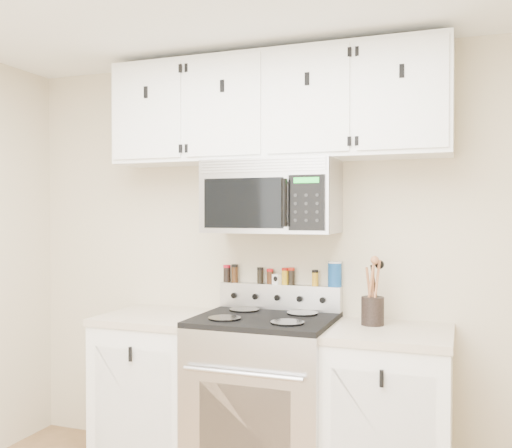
{
  "coord_description": "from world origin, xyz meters",
  "views": [
    {
      "loc": [
        1.05,
        -1.6,
        1.53
      ],
      "look_at": [
        -0.06,
        1.45,
        1.47
      ],
      "focal_mm": 40.0,
      "sensor_mm": 36.0,
      "label": 1
    }
  ],
  "objects_px": {
    "range": "(265,398)",
    "salt_canister": "(335,274)",
    "microwave": "(272,197)",
    "utensil_crock": "(373,309)"
  },
  "relations": [
    {
      "from": "range",
      "to": "microwave",
      "type": "height_order",
      "value": "microwave"
    },
    {
      "from": "microwave",
      "to": "salt_canister",
      "type": "height_order",
      "value": "microwave"
    },
    {
      "from": "range",
      "to": "microwave",
      "type": "xyz_separation_m",
      "value": [
        0.0,
        0.13,
        1.14
      ]
    },
    {
      "from": "utensil_crock",
      "to": "salt_canister",
      "type": "xyz_separation_m",
      "value": [
        -0.25,
        0.17,
        0.16
      ]
    },
    {
      "from": "utensil_crock",
      "to": "salt_canister",
      "type": "relative_size",
      "value": 2.41
    },
    {
      "from": "salt_canister",
      "to": "utensil_crock",
      "type": "bearing_deg",
      "value": -33.92
    },
    {
      "from": "range",
      "to": "utensil_crock",
      "type": "relative_size",
      "value": 3.05
    },
    {
      "from": "range",
      "to": "microwave",
      "type": "distance_m",
      "value": 1.15
    },
    {
      "from": "range",
      "to": "salt_canister",
      "type": "height_order",
      "value": "salt_canister"
    },
    {
      "from": "microwave",
      "to": "utensil_crock",
      "type": "bearing_deg",
      "value": -0.98
    }
  ]
}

